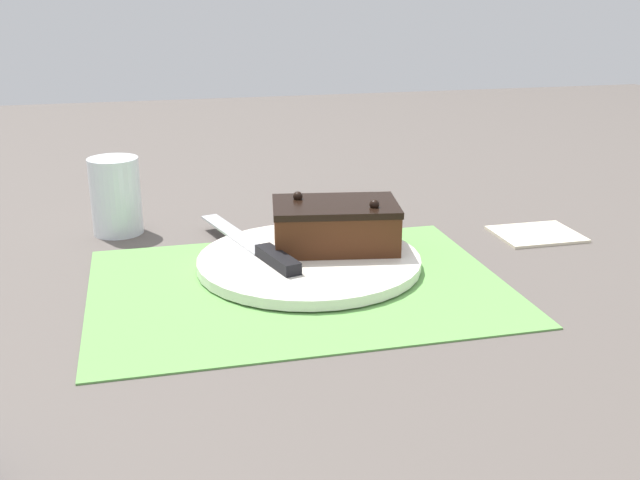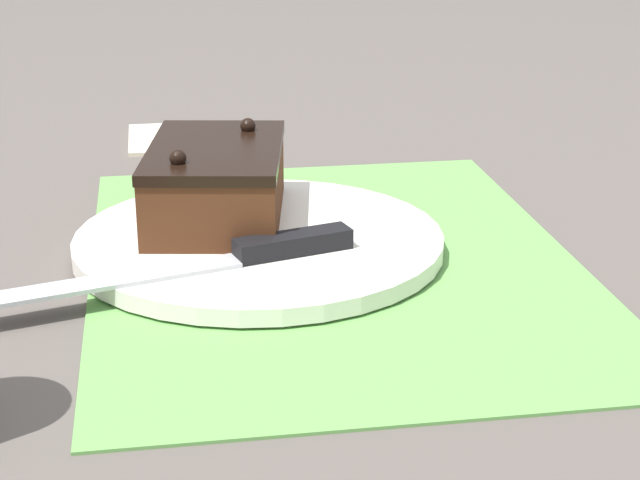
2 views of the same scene
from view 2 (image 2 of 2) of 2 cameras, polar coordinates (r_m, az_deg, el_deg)
The scene contains 6 objects.
ground_plane at distance 0.76m, azimuth 0.75°, elevation -1.22°, with size 3.00×3.00×0.00m, color #544C47.
placemat_woven at distance 0.76m, azimuth 0.75°, elevation -1.08°, with size 0.46×0.34×0.00m, color #609E4C.
cake_plate at distance 0.77m, azimuth -3.27°, elevation -0.10°, with size 0.27×0.27×0.01m.
chocolate_cake at distance 0.79m, azimuth -5.56°, elevation 3.09°, with size 0.16×0.12×0.07m.
serving_knife at distance 0.71m, azimuth -4.62°, elevation -0.84°, with size 0.09×0.25×0.01m.
folded_napkin at distance 1.08m, azimuth -7.78°, elevation 5.50°, with size 0.11×0.09×0.01m, color beige.
Camera 2 is at (0.69, -0.12, 0.28)m, focal length 60.00 mm.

